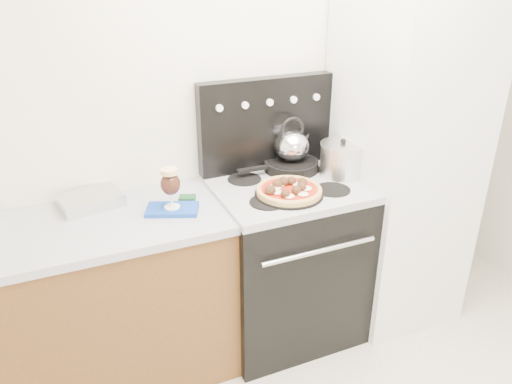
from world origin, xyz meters
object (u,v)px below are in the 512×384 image
tea_kettle (292,143)px  skillet (291,165)px  fridge (401,161)px  base_cabinet (79,312)px  pizza (289,189)px  oven_mitt (172,209)px  beer_glass (171,188)px  stove_body (285,263)px  stock_pot (342,160)px  pizza_pan (289,194)px

tea_kettle → skillet: bearing=0.0°
fridge → tea_kettle: fridge is taller
base_cabinet → pizza: bearing=-7.5°
oven_mitt → skillet: (0.73, 0.19, 0.04)m
fridge → skillet: bearing=161.4°
oven_mitt → beer_glass: size_ratio=1.20×
stove_body → stock_pot: size_ratio=3.80×
stove_body → oven_mitt: size_ratio=3.64×
stove_body → pizza_pan: 0.50m
tea_kettle → stove_body: bearing=-138.1°
oven_mitt → tea_kettle: size_ratio=1.16×
stove_body → stock_pot: 0.65m
oven_mitt → skillet: bearing=14.7°
tea_kettle → beer_glass: bearing=178.9°
base_cabinet → stock_pot: bearing=-0.7°
base_cabinet → fridge: 1.88m
fridge → oven_mitt: bearing=179.7°
base_cabinet → fridge: bearing=-1.6°
base_cabinet → beer_glass: beer_glass is taller
base_cabinet → oven_mitt: 0.69m
beer_glass → base_cabinet: bearing=175.0°
oven_mitt → tea_kettle: 0.77m
skillet → tea_kettle: size_ratio=1.44×
beer_glass → skillet: size_ratio=0.67×
oven_mitt → stock_pot: 0.95m
stove_body → fridge: bearing=-2.0°
base_cabinet → pizza: pizza is taller
fridge → beer_glass: bearing=179.7°
fridge → oven_mitt: size_ratio=7.87×
stove_body → tea_kettle: (0.11, 0.17, 0.64)m
pizza → pizza_pan: bearing=0.0°
pizza_pan → beer_glass: bearing=170.4°
base_cabinet → stove_body: bearing=-1.3°
base_cabinet → tea_kettle: size_ratio=6.96×
oven_mitt → tea_kettle: (0.73, 0.19, 0.17)m
stove_body → oven_mitt: (-0.62, -0.02, 0.47)m
beer_glass → pizza_pan: beer_glass is taller
tea_kettle → pizza_pan: bearing=-134.7°
base_cabinet → skillet: bearing=7.0°
oven_mitt → pizza: bearing=-9.6°
pizza → tea_kettle: 0.35m
stock_pot → pizza_pan: bearing=-162.2°
pizza_pan → pizza: pizza is taller
fridge → pizza_pan: (-0.75, -0.09, -0.02)m
oven_mitt → tea_kettle: tea_kettle is taller
stove_body → oven_mitt: oven_mitt is taller
pizza_pan → stock_pot: 0.40m
base_cabinet → stove_body: size_ratio=1.65×
base_cabinet → skillet: (1.21, 0.15, 0.52)m
base_cabinet → beer_glass: (0.49, -0.04, 0.59)m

